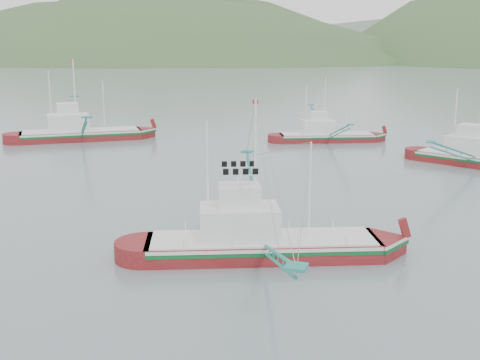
% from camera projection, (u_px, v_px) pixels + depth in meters
% --- Properties ---
extents(ground, '(1200.00, 1200.00, 0.00)m').
position_uv_depth(ground, '(208.00, 256.00, 34.64)').
color(ground, slate).
rests_on(ground, ground).
extents(main_boat, '(13.67, 23.14, 9.75)m').
position_uv_depth(main_boat, '(261.00, 224.00, 34.12)').
color(main_boat, maroon).
rests_on(main_boat, ground).
extents(bg_boat_left, '(19.78, 24.03, 10.88)m').
position_uv_depth(bg_boat_left, '(80.00, 122.00, 75.68)').
color(bg_boat_left, maroon).
rests_on(bg_boat_left, ground).
extents(bg_boat_far, '(12.10, 20.44, 8.65)m').
position_uv_depth(bg_boat_far, '(327.00, 128.00, 74.78)').
color(bg_boat_far, maroon).
rests_on(bg_boat_far, ground).
extents(headland_left, '(448.00, 308.00, 210.00)m').
position_uv_depth(headland_left, '(150.00, 61.00, 422.48)').
color(headland_left, '#3B592E').
rests_on(headland_left, ground).
extents(ridge_distant, '(960.00, 400.00, 240.00)m').
position_uv_depth(ridge_distant, '(457.00, 57.00, 545.79)').
color(ridge_distant, slate).
rests_on(ridge_distant, ground).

